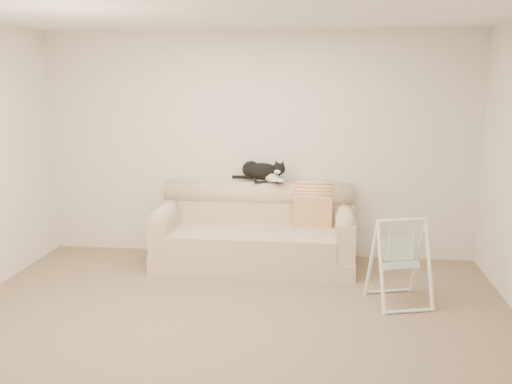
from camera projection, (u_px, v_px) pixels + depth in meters
ground_plane at (231, 323)px, 4.91m from camera, size 5.00×5.00×0.00m
room_shell at (230, 146)px, 4.60m from camera, size 5.04×4.04×2.60m
sofa at (255, 233)px, 6.41m from camera, size 2.20×0.93×0.90m
remote_a at (262, 181)px, 6.50m from camera, size 0.18×0.12×0.03m
remote_b at (276, 182)px, 6.50m from camera, size 0.16×0.15×0.02m
tuxedo_cat at (263, 171)px, 6.53m from camera, size 0.65×0.42×0.26m
throw_blanket at (313, 198)px, 6.48m from camera, size 0.43×0.38×0.58m
baby_swing at (400, 261)px, 5.28m from camera, size 0.62×0.64×0.82m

